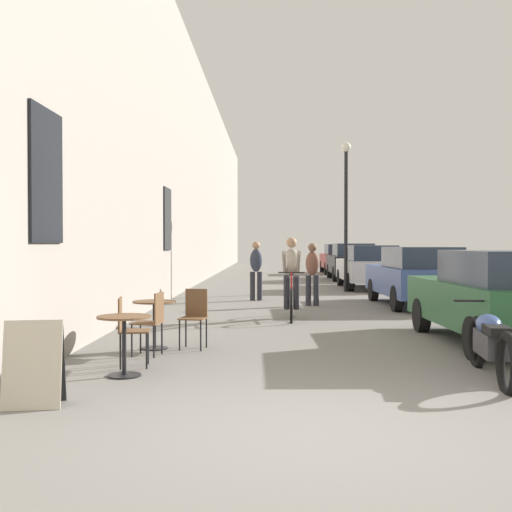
# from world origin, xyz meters

# --- Properties ---
(ground_plane) EXTENTS (88.00, 88.00, 0.00)m
(ground_plane) POSITION_xyz_m (0.00, 0.00, 0.00)
(ground_plane) COLOR slate
(building_facade_left) EXTENTS (0.54, 68.00, 8.81)m
(building_facade_left) POSITION_xyz_m (-3.45, 14.00, 4.41)
(building_facade_left) COLOR gray
(building_facade_left) RESTS_ON ground_plane
(cafe_table_near) EXTENTS (0.64, 0.64, 0.72)m
(cafe_table_near) POSITION_xyz_m (-2.08, 2.18, 0.52)
(cafe_table_near) COLOR black
(cafe_table_near) RESTS_ON ground_plane
(cafe_chair_near_toward_street) EXTENTS (0.43, 0.43, 0.89)m
(cafe_chair_near_toward_street) POSITION_xyz_m (-2.16, 2.73, 0.52)
(cafe_chair_near_toward_street) COLOR black
(cafe_chair_near_toward_street) RESTS_ON ground_plane
(cafe_table_mid) EXTENTS (0.64, 0.64, 0.72)m
(cafe_table_mid) POSITION_xyz_m (-2.09, 4.11, 0.52)
(cafe_table_mid) COLOR black
(cafe_table_mid) RESTS_ON ground_plane
(cafe_chair_mid_toward_street) EXTENTS (0.44, 0.44, 0.89)m
(cafe_chair_mid_toward_street) POSITION_xyz_m (-2.01, 3.54, 0.52)
(cafe_chair_mid_toward_street) COLOR black
(cafe_chair_mid_toward_street) RESTS_ON ground_plane
(cafe_chair_mid_toward_wall) EXTENTS (0.43, 0.43, 0.89)m
(cafe_chair_mid_toward_wall) POSITION_xyz_m (-1.49, 4.18, 0.52)
(cafe_chair_mid_toward_wall) COLOR black
(cafe_chair_mid_toward_wall) RESTS_ON ground_plane
(sandwich_board_sign) EXTENTS (0.60, 0.46, 0.84)m
(sandwich_board_sign) POSITION_xyz_m (-2.64, 0.80, 0.42)
(sandwich_board_sign) COLOR black
(sandwich_board_sign) RESTS_ON ground_plane
(cyclist_on_bicycle) EXTENTS (0.52, 1.76, 1.74)m
(cyclist_on_bicycle) POSITION_xyz_m (0.09, 7.89, 0.81)
(cyclist_on_bicycle) COLOR black
(cyclist_on_bicycle) RESTS_ON ground_plane
(pedestrian_near) EXTENTS (0.36, 0.27, 1.59)m
(pedestrian_near) POSITION_xyz_m (0.71, 10.72, 0.90)
(pedestrian_near) COLOR #26262D
(pedestrian_near) RESTS_ON ground_plane
(pedestrian_mid) EXTENTS (0.37, 0.29, 1.64)m
(pedestrian_mid) POSITION_xyz_m (-0.76, 12.15, 0.92)
(pedestrian_mid) COLOR #26262D
(pedestrian_mid) RESTS_ON ground_plane
(street_lamp) EXTENTS (0.32, 0.32, 4.90)m
(street_lamp) POSITION_xyz_m (2.12, 15.40, 3.11)
(street_lamp) COLOR black
(street_lamp) RESTS_ON ground_plane
(parked_car_nearest) EXTENTS (1.85, 4.19, 1.47)m
(parked_car_nearest) POSITION_xyz_m (3.17, 4.56, 0.76)
(parked_car_nearest) COLOR #23512D
(parked_car_nearest) RESTS_ON ground_plane
(parked_car_second) EXTENTS (1.90, 4.26, 1.50)m
(parked_car_second) POSITION_xyz_m (3.33, 10.65, 0.78)
(parked_car_second) COLOR #384C84
(parked_car_second) RESTS_ON ground_plane
(parked_car_third) EXTENTS (1.85, 4.29, 1.52)m
(parked_car_third) POSITION_xyz_m (3.08, 16.78, 0.79)
(parked_car_third) COLOR #B7B7BC
(parked_car_third) RESTS_ON ground_plane
(parked_car_fourth) EXTENTS (1.93, 4.48, 1.59)m
(parked_car_fourth) POSITION_xyz_m (3.18, 22.21, 0.82)
(parked_car_fourth) COLOR black
(parked_car_fourth) RESTS_ON ground_plane
(parked_car_fifth) EXTENTS (1.85, 4.36, 1.55)m
(parked_car_fifth) POSITION_xyz_m (3.31, 28.01, 0.80)
(parked_car_fifth) COLOR maroon
(parked_car_fifth) RESTS_ON ground_plane
(parked_motorcycle) EXTENTS (0.62, 2.14, 0.92)m
(parked_motorcycle) POSITION_xyz_m (2.24, 2.17, 0.40)
(parked_motorcycle) COLOR black
(parked_motorcycle) RESTS_ON ground_plane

